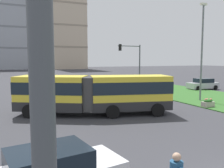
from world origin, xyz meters
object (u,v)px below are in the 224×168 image
car_silver_hatch (203,84)px  traffic_light_near_left (213,69)px  apartment_tower_centre (66,18)px  flower_planter_3 (208,103)px  articulated_bus (94,93)px  apartment_tower_westcentre (11,29)px  traffic_light_far_right (133,60)px  streetlight_median (202,49)px

car_silver_hatch → traffic_light_near_left: traffic_light_near_left is taller
car_silver_hatch → apartment_tower_centre: apartment_tower_centre is taller
apartment_tower_centre → flower_planter_3: bearing=-96.3°
articulated_bus → apartment_tower_centre: bearing=77.7°
car_silver_hatch → traffic_light_near_left: 34.03m
car_silver_hatch → apartment_tower_westcentre: bearing=103.7°
flower_planter_3 → traffic_light_near_left: 20.49m
articulated_bus → flower_planter_3: size_ratio=10.71×
articulated_bus → flower_planter_3: 10.35m
flower_planter_3 → traffic_light_near_left: (-14.63, -13.85, 3.72)m
traffic_light_near_left → traffic_light_far_right: traffic_light_far_right is taller
traffic_light_far_right → streetlight_median: (3.29, -8.31, 1.19)m
traffic_light_near_left → traffic_light_far_right: (13.24, 25.00, 0.03)m
car_silver_hatch → traffic_light_far_right: (-10.83, 1.18, 3.43)m
car_silver_hatch → apartment_tower_westcentre: 96.61m
flower_planter_3 → traffic_light_far_right: (-1.39, 11.15, 3.75)m
streetlight_median → apartment_tower_westcentre: 101.39m
articulated_bus → traffic_light_near_left: (-4.50, -15.54, 2.49)m
articulated_bus → flower_planter_3: (10.14, -1.70, -1.23)m
traffic_light_far_right → apartment_tower_westcentre: 92.95m
car_silver_hatch → flower_planter_3: bearing=-133.4°
traffic_light_far_right → apartment_tower_centre: size_ratio=0.13×
articulated_bus → traffic_light_near_left: bearing=-106.1°
apartment_tower_westcentre → traffic_light_near_left: bearing=-90.7°
flower_planter_3 → apartment_tower_westcentre: bearing=97.3°
flower_planter_3 → traffic_light_far_right: 11.85m
streetlight_median → apartment_tower_centre: size_ratio=0.20×
articulated_bus → apartment_tower_centre: (21.04, 96.90, 22.51)m
apartment_tower_westcentre → flower_planter_3: bearing=-82.7°
articulated_bus → car_silver_hatch: bearing=22.9°
car_silver_hatch → flower_planter_3: (-9.44, -9.97, -0.33)m
articulated_bus → car_silver_hatch: (19.58, 8.28, -0.90)m
traffic_light_far_right → flower_planter_3: bearing=-82.9°
traffic_light_near_left → streetlight_median: 23.53m
car_silver_hatch → streetlight_median: size_ratio=0.46×
articulated_bus → apartment_tower_centre: size_ratio=0.24×
traffic_light_near_left → articulated_bus: bearing=73.9°
flower_planter_3 → traffic_light_far_right: bearing=97.1°
flower_planter_3 → articulated_bus: bearing=170.5°
apartment_tower_westcentre → car_silver_hatch: bearing=-76.3°
flower_planter_3 → streetlight_median: 6.01m
car_silver_hatch → streetlight_median: 11.35m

